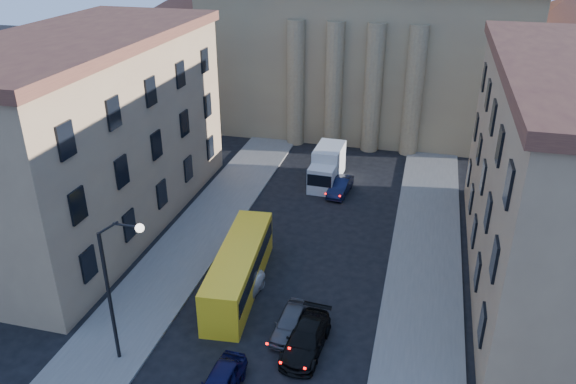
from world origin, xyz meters
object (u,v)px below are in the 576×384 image
car_left_near (221,382)px  box_truck (327,167)px  street_lamp (116,280)px  city_bus (239,267)px

car_left_near → box_truck: size_ratio=0.69×
street_lamp → car_left_near: size_ratio=2.14×
street_lamp → city_bus: 9.54m
city_bus → box_truck: box_truck is taller
city_bus → box_truck: (2.40, 17.64, -0.06)m
car_left_near → city_bus: (-2.02, 8.89, 0.89)m
car_left_near → city_bus: bearing=105.5°
street_lamp → car_left_near: street_lamp is taller
city_bus → car_left_near: bearing=-82.5°
car_left_near → box_truck: 26.55m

